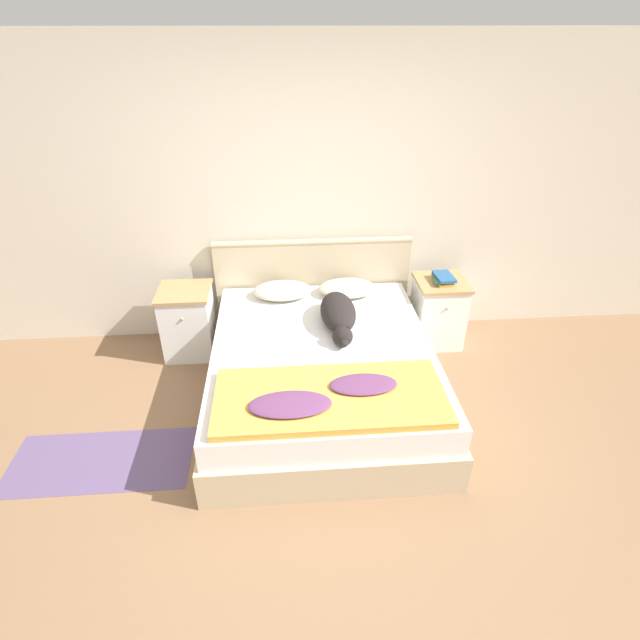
# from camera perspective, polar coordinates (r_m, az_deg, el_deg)

# --- Properties ---
(ground_plane) EXTENTS (16.00, 16.00, 0.00)m
(ground_plane) POSITION_cam_1_polar(r_m,az_deg,el_deg) (3.31, 0.97, -20.43)
(ground_plane) COLOR #896647
(wall_back) EXTENTS (9.00, 0.06, 2.55)m
(wall_back) POSITION_cam_1_polar(r_m,az_deg,el_deg) (4.38, -1.54, 13.66)
(wall_back) COLOR beige
(wall_back) RESTS_ON ground_plane
(bed) EXTENTS (1.69, 2.01, 0.50)m
(bed) POSITION_cam_1_polar(r_m,az_deg,el_deg) (3.87, 0.23, -6.06)
(bed) COLOR #C6B28E
(bed) RESTS_ON ground_plane
(headboard) EXTENTS (1.77, 0.06, 0.94)m
(headboard) POSITION_cam_1_polar(r_m,az_deg,el_deg) (4.62, -0.81, 4.07)
(headboard) COLOR #C6B28E
(headboard) RESTS_ON ground_plane
(nightstand_left) EXTENTS (0.44, 0.44, 0.62)m
(nightstand_left) POSITION_cam_1_polar(r_m,az_deg,el_deg) (4.53, -14.82, -0.18)
(nightstand_left) COLOR white
(nightstand_left) RESTS_ON ground_plane
(nightstand_right) EXTENTS (0.44, 0.44, 0.62)m
(nightstand_right) POSITION_cam_1_polar(r_m,az_deg,el_deg) (4.66, 13.33, 0.95)
(nightstand_right) COLOR white
(nightstand_right) RESTS_ON ground_plane
(pillow_left) EXTENTS (0.50, 0.33, 0.12)m
(pillow_left) POSITION_cam_1_polar(r_m,az_deg,el_deg) (4.36, -4.35, 3.39)
(pillow_left) COLOR beige
(pillow_left) RESTS_ON bed
(pillow_right) EXTENTS (0.50, 0.33, 0.12)m
(pillow_right) POSITION_cam_1_polar(r_m,az_deg,el_deg) (4.39, 3.11, 3.66)
(pillow_right) COLOR beige
(pillow_right) RESTS_ON bed
(quilt) EXTENTS (1.47, 0.65, 0.09)m
(quilt) POSITION_cam_1_polar(r_m,az_deg,el_deg) (3.20, 0.99, -8.81)
(quilt) COLOR gold
(quilt) RESTS_ON bed
(dog) EXTENTS (0.28, 0.79, 0.21)m
(dog) POSITION_cam_1_polar(r_m,az_deg,el_deg) (3.92, 2.13, 0.69)
(dog) COLOR black
(dog) RESTS_ON bed
(book_stack) EXTENTS (0.18, 0.24, 0.06)m
(book_stack) POSITION_cam_1_polar(r_m,az_deg,el_deg) (4.49, 13.90, 4.64)
(book_stack) COLOR orange
(book_stack) RESTS_ON nightstand_right
(rug) EXTENTS (1.22, 0.57, 0.00)m
(rug) POSITION_cam_1_polar(r_m,az_deg,el_deg) (3.85, -23.72, -14.52)
(rug) COLOR #604C75
(rug) RESTS_ON ground_plane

